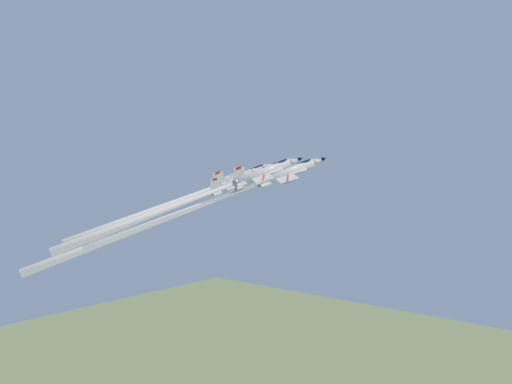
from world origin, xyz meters
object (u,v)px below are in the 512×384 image
Objects in this scene: jet_slot at (188,201)px; jet_right at (189,201)px; jet_lead at (189,210)px; jet_left at (181,200)px.

jet_right is at bearing -7.70° from jet_slot.
jet_left is at bearing -179.29° from jet_lead.
jet_left is 0.95× the size of jet_right.
jet_right is at bearing -3.73° from jet_left.
jet_slot is (0.92, -1.23, 1.85)m from jet_lead.
jet_right is 1.34× the size of jet_slot.
jet_slot is at bearing -20.07° from jet_lead.
jet_slot is at bearing 172.30° from jet_right.
jet_lead is at bearing 169.37° from jet_right.
jet_right is 4.95m from jet_slot.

